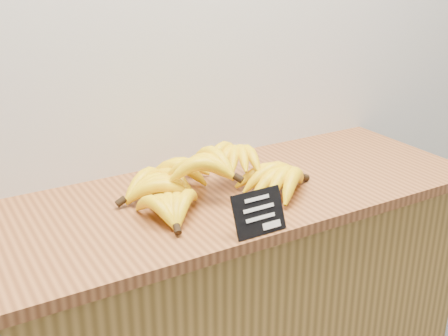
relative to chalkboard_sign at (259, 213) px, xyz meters
The scene contains 3 objects.
counter_top 0.25m from the chalkboard_sign, 85.73° to the left, with size 1.49×0.54×0.03m, color #95582E.
chalkboard_sign is the anchor object (origin of this frame).
banana_pile 0.24m from the chalkboard_sign, 91.71° to the left, with size 0.55×0.42×0.12m.
Camera 1 is at (-0.58, 1.56, 1.55)m, focal length 45.00 mm.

